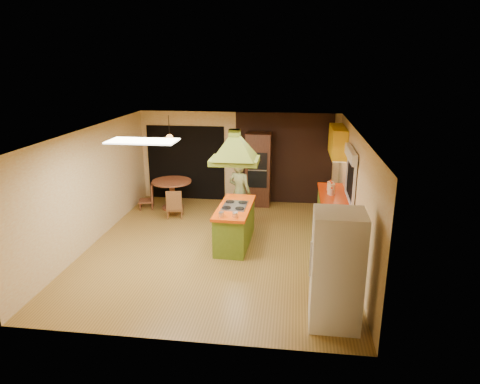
# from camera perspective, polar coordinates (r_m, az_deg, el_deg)

# --- Properties ---
(ground) EXTENTS (6.50, 6.50, 0.00)m
(ground) POSITION_cam_1_polar(r_m,az_deg,el_deg) (9.27, -2.84, -7.30)
(ground) COLOR olive
(ground) RESTS_ON ground
(room_walls) EXTENTS (5.50, 6.50, 6.50)m
(room_walls) POSITION_cam_1_polar(r_m,az_deg,el_deg) (8.82, -2.96, 0.11)
(room_walls) COLOR beige
(room_walls) RESTS_ON ground
(ceiling_plane) EXTENTS (6.50, 6.50, 0.00)m
(ceiling_plane) POSITION_cam_1_polar(r_m,az_deg,el_deg) (8.54, -3.09, 8.16)
(ceiling_plane) COLOR silver
(ceiling_plane) RESTS_ON room_walls
(brick_panel) EXTENTS (2.64, 0.03, 2.50)m
(brick_panel) POSITION_cam_1_polar(r_m,az_deg,el_deg) (11.82, 5.83, 4.43)
(brick_panel) COLOR #381E14
(brick_panel) RESTS_ON ground
(nook_opening) EXTENTS (2.20, 0.03, 2.10)m
(nook_opening) POSITION_cam_1_polar(r_m,az_deg,el_deg) (12.24, -7.20, 3.87)
(nook_opening) COLOR black
(nook_opening) RESTS_ON ground
(right_counter) EXTENTS (0.62, 3.05, 0.92)m
(right_counter) POSITION_cam_1_polar(r_m,az_deg,el_deg) (9.56, 12.42, -3.91)
(right_counter) COLOR olive
(right_counter) RESTS_ON ground
(upper_cabinets) EXTENTS (0.34, 1.40, 0.70)m
(upper_cabinets) POSITION_cam_1_polar(r_m,az_deg,el_deg) (10.72, 12.89, 6.60)
(upper_cabinets) COLOR yellow
(upper_cabinets) RESTS_ON room_walls
(window_right) EXTENTS (0.12, 1.35, 1.06)m
(window_right) POSITION_cam_1_polar(r_m,az_deg,el_deg) (9.01, 14.61, 3.38)
(window_right) COLOR black
(window_right) RESTS_ON room_walls
(fluor_panel) EXTENTS (1.20, 0.60, 0.03)m
(fluor_panel) POSITION_cam_1_polar(r_m,az_deg,el_deg) (7.69, -12.87, 6.64)
(fluor_panel) COLOR white
(fluor_panel) RESTS_ON ceiling_plane
(kitchen_island) EXTENTS (0.75, 1.74, 0.88)m
(kitchen_island) POSITION_cam_1_polar(r_m,az_deg,el_deg) (9.25, -0.70, -4.38)
(kitchen_island) COLOR olive
(kitchen_island) RESTS_ON ground
(range_hood) EXTENTS (0.99, 0.72, 0.79)m
(range_hood) POSITION_cam_1_polar(r_m,az_deg,el_deg) (8.75, -0.74, 6.75)
(range_hood) COLOR #5F6F1B
(range_hood) RESTS_ON ceiling_plane
(man) EXTENTS (0.69, 0.59, 1.60)m
(man) POSITION_cam_1_polar(r_m,az_deg,el_deg) (10.27, -0.04, -0.02)
(man) COLOR brown
(man) RESTS_ON ground
(refrigerator) EXTENTS (0.74, 0.70, 1.79)m
(refrigerator) POSITION_cam_1_polar(r_m,az_deg,el_deg) (6.52, 12.76, -10.08)
(refrigerator) COLOR white
(refrigerator) RESTS_ON ground
(wall_oven) EXTENTS (0.66, 0.61, 1.99)m
(wall_oven) POSITION_cam_1_polar(r_m,az_deg,el_deg) (11.63, 2.45, 3.03)
(wall_oven) COLOR #492617
(wall_oven) RESTS_ON ground
(dining_table) EXTENTS (1.04, 1.04, 0.78)m
(dining_table) POSITION_cam_1_polar(r_m,az_deg,el_deg) (11.55, -9.05, 0.42)
(dining_table) COLOR brown
(dining_table) RESTS_ON ground
(chair_left) EXTENTS (0.46, 0.46, 0.69)m
(chair_left) POSITION_cam_1_polar(r_m,az_deg,el_deg) (11.74, -12.42, -0.56)
(chair_left) COLOR brown
(chair_left) RESTS_ON ground
(chair_near) EXTENTS (0.47, 0.47, 0.74)m
(chair_near) POSITION_cam_1_polar(r_m,az_deg,el_deg) (10.94, -8.68, -1.49)
(chair_near) COLOR brown
(chair_near) RESTS_ON ground
(pendant_lamp) EXTENTS (0.32, 0.32, 0.20)m
(pendant_lamp) POSITION_cam_1_polar(r_m,az_deg,el_deg) (11.25, -9.37, 7.03)
(pendant_lamp) COLOR #FF9E3F
(pendant_lamp) RESTS_ON ceiling_plane
(canister_large) EXTENTS (0.21, 0.21, 0.24)m
(canister_large) POSITION_cam_1_polar(r_m,az_deg,el_deg) (9.92, 12.08, 0.41)
(canister_large) COLOR #F4EAC4
(canister_large) RESTS_ON right_counter
(canister_medium) EXTENTS (0.17, 0.17, 0.21)m
(canister_medium) POSITION_cam_1_polar(r_m,az_deg,el_deg) (10.21, 11.95, 0.79)
(canister_medium) COLOR #FFEBCD
(canister_medium) RESTS_ON right_counter
(canister_small) EXTENTS (0.12, 0.12, 0.15)m
(canister_small) POSITION_cam_1_polar(r_m,az_deg,el_deg) (9.85, 12.09, 0.01)
(canister_small) COLOR beige
(canister_small) RESTS_ON right_counter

